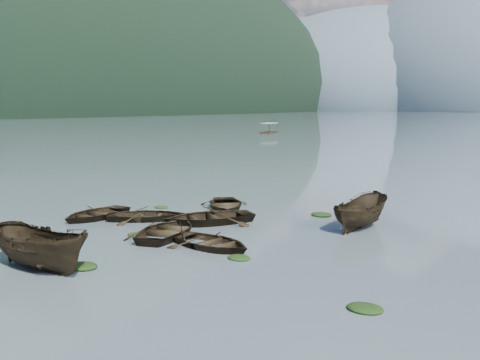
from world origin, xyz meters
The scene contains 19 objects.
ground_plane centered at (0.00, 0.00, 0.00)m, with size 2400.00×2400.00×0.00m, color #4F5D63.
haze_mtn_a centered at (-260.00, 900.00, 0.00)m, with size 520.00×520.00×280.00m, color #475666.
rowboat_0 centered at (-6.41, 7.33, 0.00)m, with size 3.02×4.23×0.88m, color black.
rowboat_1 centered at (-3.74, 8.43, 0.00)m, with size 2.96×4.15×0.86m, color black.
rowboat_2 centered at (-1.25, -0.40, 0.00)m, with size 1.89×5.01×1.94m, color black.
rowboat_3 centered at (-0.46, 6.17, 0.00)m, with size 3.23×4.53×0.94m, color black.
rowboat_4 centered at (2.47, 5.44, 0.00)m, with size 2.86×4.01×0.83m, color black.
rowboat_6 centered at (-1.80, 13.29, 0.00)m, with size 3.02×4.22×0.88m, color black.
rowboat_7 centered at (-0.44, 9.45, 0.00)m, with size 3.47×4.86×1.01m, color black.
rowboat_8 centered at (6.76, 12.45, 0.00)m, with size 1.76×4.68×1.81m, color black.
weed_clump_0 centered at (-2.79, 1.03, 0.00)m, with size 1.02×0.84×0.22m, color black.
weed_clump_1 centered at (-1.78, 5.42, 0.00)m, with size 0.92×0.74×0.20m, color black.
weed_clump_2 centered at (-0.08, 0.50, 0.00)m, with size 1.21×0.97×0.26m, color black.
weed_clump_3 centered at (4.37, 4.57, 0.00)m, with size 0.95×0.80×0.21m, color black.
weed_clump_4 centered at (10.39, 1.83, 0.00)m, with size 1.12×0.89×0.23m, color black.
weed_clump_5 centered at (-5.22, 11.48, 0.00)m, with size 0.90×0.73×0.19m, color black.
weed_clump_6 centered at (-0.75, 6.67, 0.00)m, with size 0.98×0.81×0.20m, color black.
weed_clump_7 centered at (3.96, 14.21, 0.00)m, with size 1.19×0.95×0.26m, color black.
pontoon_left centered at (-41.85, 95.75, 0.00)m, with size 2.43×5.83×2.24m, color black, non-canonical shape.
Camera 1 is at (14.97, -13.23, 6.04)m, focal length 40.00 mm.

